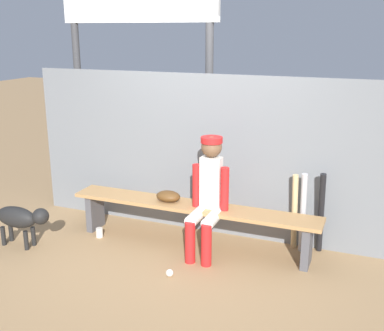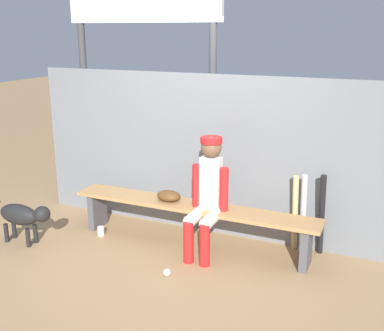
{
  "view_description": "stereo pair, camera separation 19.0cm",
  "coord_description": "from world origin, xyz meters",
  "px_view_note": "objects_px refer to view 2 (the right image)",
  "views": [
    {
      "loc": [
        1.81,
        -4.52,
        2.35
      ],
      "look_at": [
        0.0,
        0.0,
        0.94
      ],
      "focal_mm": 44.07,
      "sensor_mm": 36.0,
      "label": 1
    },
    {
      "loc": [
        1.99,
        -4.45,
        2.35
      ],
      "look_at": [
        0.0,
        0.0,
        0.94
      ],
      "focal_mm": 44.07,
      "sensor_mm": 36.0,
      "label": 2
    }
  ],
  "objects_px": {
    "bat_aluminum_black": "(322,215)",
    "cup_on_ground": "(101,231)",
    "cup_on_bench": "(198,201)",
    "bat_wood_natural": "(295,213)",
    "dog": "(23,216)",
    "scoreboard": "(147,20)",
    "baseball_glove": "(169,196)",
    "bat_aluminum_silver": "(303,215)",
    "player_seated": "(207,193)",
    "baseball": "(167,272)",
    "dugout_bench": "(192,213)"
  },
  "relations": [
    {
      "from": "baseball_glove",
      "to": "baseball",
      "type": "relative_size",
      "value": 3.78
    },
    {
      "from": "player_seated",
      "to": "cup_on_ground",
      "type": "bearing_deg",
      "value": -176.03
    },
    {
      "from": "bat_aluminum_silver",
      "to": "cup_on_ground",
      "type": "xyz_separation_m",
      "value": [
        -2.26,
        -0.48,
        -0.4
      ]
    },
    {
      "from": "baseball",
      "to": "cup_on_bench",
      "type": "distance_m",
      "value": 0.9
    },
    {
      "from": "bat_aluminum_black",
      "to": "baseball",
      "type": "relative_size",
      "value": 12.42
    },
    {
      "from": "player_seated",
      "to": "bat_wood_natural",
      "type": "relative_size",
      "value": 1.48
    },
    {
      "from": "cup_on_ground",
      "to": "baseball_glove",
      "type": "bearing_deg",
      "value": 14.0
    },
    {
      "from": "scoreboard",
      "to": "dog",
      "type": "relative_size",
      "value": 4.12
    },
    {
      "from": "dog",
      "to": "bat_wood_natural",
      "type": "bearing_deg",
      "value": 20.84
    },
    {
      "from": "baseball_glove",
      "to": "player_seated",
      "type": "bearing_deg",
      "value": -12.14
    },
    {
      "from": "dugout_bench",
      "to": "bat_aluminum_black",
      "type": "bearing_deg",
      "value": 14.33
    },
    {
      "from": "bat_aluminum_silver",
      "to": "baseball",
      "type": "xyz_separation_m",
      "value": [
        -1.11,
        -1.01,
        -0.42
      ]
    },
    {
      "from": "bat_wood_natural",
      "to": "bat_aluminum_black",
      "type": "distance_m",
      "value": 0.28
    },
    {
      "from": "baseball_glove",
      "to": "bat_aluminum_silver",
      "type": "height_order",
      "value": "bat_aluminum_silver"
    },
    {
      "from": "bat_aluminum_black",
      "to": "scoreboard",
      "type": "distance_m",
      "value": 3.26
    },
    {
      "from": "dugout_bench",
      "to": "bat_aluminum_black",
      "type": "height_order",
      "value": "bat_aluminum_black"
    },
    {
      "from": "cup_on_bench",
      "to": "bat_aluminum_black",
      "type": "bearing_deg",
      "value": 14.63
    },
    {
      "from": "player_seated",
      "to": "bat_aluminum_silver",
      "type": "xyz_separation_m",
      "value": [
        0.95,
        0.39,
        -0.24
      ]
    },
    {
      "from": "dugout_bench",
      "to": "cup_on_ground",
      "type": "relative_size",
      "value": 25.81
    },
    {
      "from": "dog",
      "to": "cup_on_bench",
      "type": "bearing_deg",
      "value": 21.89
    },
    {
      "from": "player_seated",
      "to": "baseball_glove",
      "type": "bearing_deg",
      "value": 167.86
    },
    {
      "from": "bat_aluminum_black",
      "to": "cup_on_bench",
      "type": "distance_m",
      "value": 1.32
    },
    {
      "from": "baseball",
      "to": "scoreboard",
      "type": "height_order",
      "value": "scoreboard"
    },
    {
      "from": "cup_on_ground",
      "to": "scoreboard",
      "type": "relative_size",
      "value": 0.03
    },
    {
      "from": "baseball",
      "to": "cup_on_bench",
      "type": "bearing_deg",
      "value": 88.79
    },
    {
      "from": "scoreboard",
      "to": "bat_aluminum_black",
      "type": "bearing_deg",
      "value": -16.41
    },
    {
      "from": "bat_wood_natural",
      "to": "cup_on_bench",
      "type": "bearing_deg",
      "value": -161.11
    },
    {
      "from": "baseball_glove",
      "to": "bat_aluminum_silver",
      "type": "relative_size",
      "value": 0.31
    },
    {
      "from": "bat_wood_natural",
      "to": "bat_aluminum_black",
      "type": "xyz_separation_m",
      "value": [
        0.28,
        -0.01,
        0.03
      ]
    },
    {
      "from": "baseball_glove",
      "to": "bat_aluminum_black",
      "type": "relative_size",
      "value": 0.3
    },
    {
      "from": "dugout_bench",
      "to": "baseball",
      "type": "height_order",
      "value": "dugout_bench"
    },
    {
      "from": "bat_aluminum_black",
      "to": "baseball_glove",
      "type": "bearing_deg",
      "value": -168.11
    },
    {
      "from": "baseball_glove",
      "to": "baseball",
      "type": "xyz_separation_m",
      "value": [
        0.34,
        -0.73,
        -0.51
      ]
    },
    {
      "from": "bat_aluminum_black",
      "to": "cup_on_bench",
      "type": "xyz_separation_m",
      "value": [
        -1.28,
        -0.33,
        0.08
      ]
    },
    {
      "from": "bat_aluminum_silver",
      "to": "scoreboard",
      "type": "xyz_separation_m",
      "value": [
        -2.28,
        0.79,
        2.01
      ]
    },
    {
      "from": "baseball",
      "to": "cup_on_ground",
      "type": "distance_m",
      "value": 1.26
    },
    {
      "from": "bat_wood_natural",
      "to": "dog",
      "type": "distance_m",
      "value": 3.03
    },
    {
      "from": "baseball_glove",
      "to": "baseball",
      "type": "bearing_deg",
      "value": -64.91
    },
    {
      "from": "cup_on_bench",
      "to": "scoreboard",
      "type": "relative_size",
      "value": 0.03
    },
    {
      "from": "dog",
      "to": "baseball",
      "type": "bearing_deg",
      "value": -0.19
    },
    {
      "from": "dugout_bench",
      "to": "baseball_glove",
      "type": "height_order",
      "value": "baseball_glove"
    },
    {
      "from": "player_seated",
      "to": "bat_wood_natural",
      "type": "height_order",
      "value": "player_seated"
    },
    {
      "from": "bat_aluminum_silver",
      "to": "dog",
      "type": "relative_size",
      "value": 1.08
    },
    {
      "from": "bat_aluminum_black",
      "to": "baseball",
      "type": "bearing_deg",
      "value": -140.23
    },
    {
      "from": "bat_aluminum_black",
      "to": "cup_on_ground",
      "type": "relative_size",
      "value": 8.36
    },
    {
      "from": "cup_on_bench",
      "to": "dugout_bench",
      "type": "bearing_deg",
      "value": -171.31
    },
    {
      "from": "bat_aluminum_black",
      "to": "scoreboard",
      "type": "bearing_deg",
      "value": 163.59
    },
    {
      "from": "bat_aluminum_black",
      "to": "cup_on_ground",
      "type": "xyz_separation_m",
      "value": [
        -2.44,
        -0.54,
        -0.4
      ]
    },
    {
      "from": "baseball",
      "to": "dog",
      "type": "xyz_separation_m",
      "value": [
        -1.82,
        0.01,
        0.3
      ]
    },
    {
      "from": "scoreboard",
      "to": "dog",
      "type": "bearing_deg",
      "value": -109.94
    }
  ]
}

